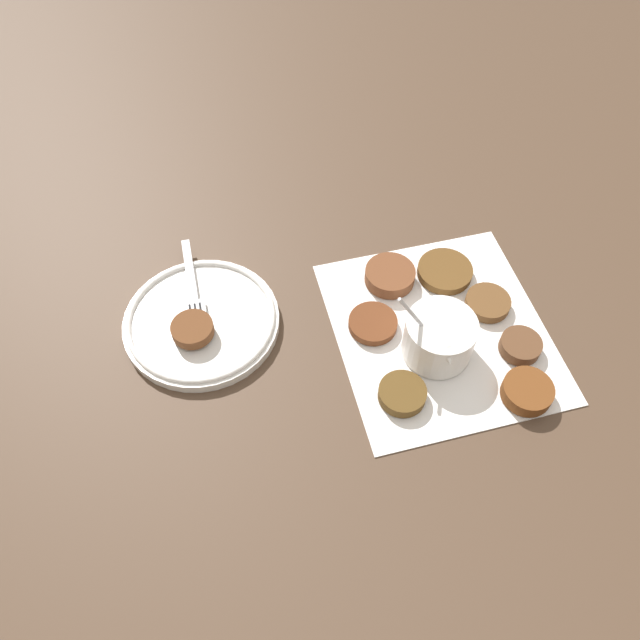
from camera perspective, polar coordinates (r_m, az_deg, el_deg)
The scene contains 13 objects.
ground_plane at distance 0.90m, azimuth 10.72°, elevation -0.24°, with size 4.00×4.00×0.00m, color #4C3828.
napkin at distance 0.89m, azimuth 10.78°, elevation -0.95°, with size 0.36×0.34×0.00m.
sauce_bowl at distance 0.85m, azimuth 10.79°, elevation -1.72°, with size 0.10×0.11×0.12m.
fritter_0 at distance 0.89m, azimuth 17.85°, elevation -2.25°, with size 0.06×0.06×0.02m.
fritter_1 at distance 0.93m, azimuth 6.41°, elevation 4.06°, with size 0.07×0.07×0.02m.
fritter_2 at distance 0.86m, azimuth 18.42°, elevation -6.21°, with size 0.07×0.07×0.02m.
fritter_3 at distance 0.82m, azimuth 7.53°, elevation -6.69°, with size 0.06×0.06×0.02m.
fritter_4 at distance 0.93m, azimuth 15.08°, elevation 1.53°, with size 0.06×0.06×0.01m.
fritter_5 at distance 0.95m, azimuth 11.34°, elevation 4.39°, with size 0.08×0.08×0.01m.
fritter_6 at distance 0.88m, azimuth 4.86°, elevation -0.33°, with size 0.07×0.07×0.01m.
serving_plate at distance 0.89m, azimuth -10.78°, elevation -0.08°, with size 0.22×0.22×0.02m.
fritter_on_plate at distance 0.86m, azimuth -11.59°, elevation -1.05°, with size 0.06×0.06×0.02m.
fork at distance 0.90m, azimuth -11.44°, elevation 1.82°, with size 0.19×0.05×0.00m.
Camera 1 is at (0.49, -0.21, 0.73)m, focal length 35.00 mm.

